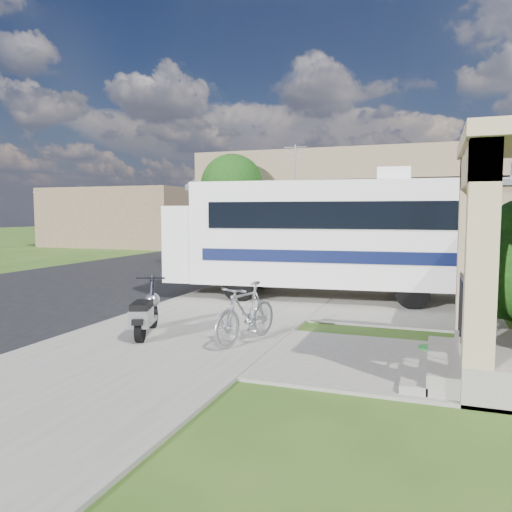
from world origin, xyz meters
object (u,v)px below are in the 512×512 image
(pickup_truck, at_px, (223,243))
(bicycle, at_px, (246,316))
(scooter, at_px, (145,314))
(van, at_px, (263,238))
(motorhome, at_px, (321,234))
(garden_hose, at_px, (430,353))

(pickup_truck, bearing_deg, bicycle, 108.96)
(scooter, distance_m, van, 21.79)
(motorhome, relative_size, van, 1.51)
(motorhome, distance_m, van, 17.33)
(garden_hose, bearing_deg, pickup_truck, 125.16)
(van, bearing_deg, garden_hose, -74.41)
(pickup_truck, relative_size, van, 1.17)
(pickup_truck, bearing_deg, scooter, 101.83)
(pickup_truck, bearing_deg, garden_hose, 119.04)
(bicycle, relative_size, van, 0.32)
(pickup_truck, height_order, van, pickup_truck)
(motorhome, height_order, pickup_truck, motorhome)
(bicycle, bearing_deg, van, 122.92)
(bicycle, distance_m, garden_hose, 3.11)
(scooter, distance_m, pickup_truck, 14.72)
(scooter, height_order, garden_hose, scooter)
(motorhome, xyz_separation_m, van, (-7.09, 15.78, -0.98))
(scooter, distance_m, bicycle, 1.92)
(scooter, bearing_deg, pickup_truck, 87.92)
(scooter, bearing_deg, garden_hose, -14.33)
(bicycle, bearing_deg, motorhome, 102.57)
(van, height_order, garden_hose, van)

